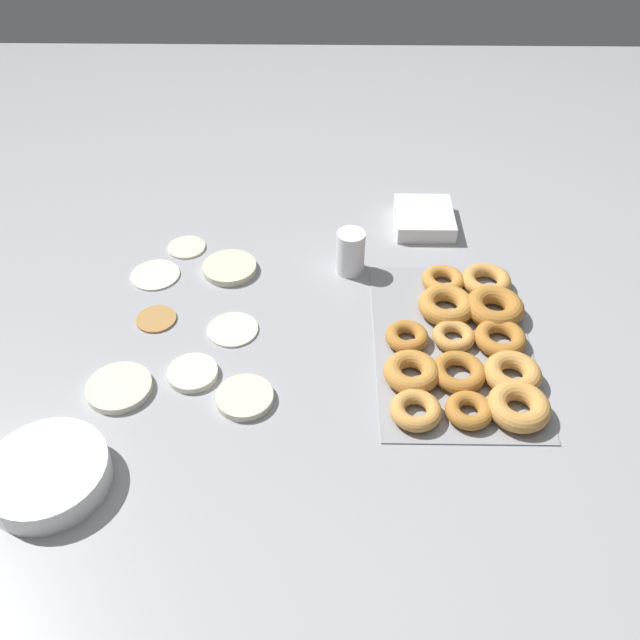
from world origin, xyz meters
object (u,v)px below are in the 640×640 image
(pancake_4, at_px, (242,398))
(paper_cup, at_px, (350,252))
(container_stack, at_px, (424,218))
(pancake_5, at_px, (119,388))
(donut_tray, at_px, (466,343))
(pancake_1, at_px, (230,268))
(pancake_3, at_px, (233,329))
(pancake_2, at_px, (193,373))
(pancake_0, at_px, (156,318))
(batter_bowl, at_px, (48,474))
(pancake_7, at_px, (186,247))
(pancake_6, at_px, (155,274))

(pancake_4, distance_m, paper_cup, 0.43)
(container_stack, relative_size, paper_cup, 1.57)
(pancake_5, relative_size, donut_tray, 0.25)
(pancake_1, height_order, pancake_3, pancake_1)
(pancake_1, relative_size, pancake_2, 1.25)
(pancake_0, xyz_separation_m, pancake_1, (0.16, -0.13, 0.00))
(pancake_1, bearing_deg, container_stack, -67.59)
(pancake_4, relative_size, batter_bowl, 0.53)
(pancake_7, height_order, batter_bowl, batter_bowl)
(pancake_3, xyz_separation_m, container_stack, (0.37, -0.41, 0.01))
(pancake_3, height_order, donut_tray, donut_tray)
(donut_tray, relative_size, paper_cup, 4.86)
(donut_tray, bearing_deg, batter_bowl, 113.83)
(pancake_2, relative_size, paper_cup, 0.95)
(pancake_4, bearing_deg, paper_cup, -27.67)
(pancake_1, distance_m, donut_tray, 0.53)
(pancake_5, bearing_deg, pancake_1, -24.47)
(pancake_2, xyz_separation_m, pancake_7, (0.39, 0.07, -0.00))
(pancake_5, distance_m, container_stack, 0.80)
(pancake_4, relative_size, pancake_7, 1.20)
(batter_bowl, xyz_separation_m, paper_cup, (0.55, -0.48, 0.03))
(pancake_2, height_order, pancake_3, pancake_2)
(donut_tray, bearing_deg, pancake_4, 107.88)
(pancake_4, bearing_deg, pancake_6, 32.60)
(pancake_6, relative_size, paper_cup, 1.08)
(pancake_7, height_order, paper_cup, paper_cup)
(pancake_0, height_order, donut_tray, donut_tray)
(pancake_1, height_order, container_stack, container_stack)
(pancake_5, xyz_separation_m, batter_bowl, (-0.20, 0.06, 0.02))
(pancake_7, bearing_deg, pancake_6, 152.66)
(pancake_6, xyz_separation_m, batter_bowl, (-0.53, 0.06, 0.02))
(pancake_4, xyz_separation_m, pancake_5, (0.02, 0.22, -0.00))
(pancake_2, relative_size, donut_tray, 0.20)
(pancake_0, relative_size, donut_tray, 0.17)
(pancake_3, relative_size, paper_cup, 1.02)
(pancake_5, height_order, batter_bowl, batter_bowl)
(batter_bowl, height_order, container_stack, batter_bowl)
(pancake_3, height_order, container_stack, container_stack)
(pancake_1, relative_size, batter_bowl, 0.60)
(pancake_2, bearing_deg, paper_cup, -42.85)
(pancake_4, distance_m, donut_tray, 0.43)
(pancake_2, distance_m, paper_cup, 0.44)
(donut_tray, bearing_deg, container_stack, 5.26)
(pancake_4, bearing_deg, donut_tray, -72.12)
(pancake_1, distance_m, container_stack, 0.48)
(pancake_7, bearing_deg, pancake_5, 173.17)
(donut_tray, xyz_separation_m, paper_cup, (0.24, 0.22, 0.03))
(pancake_4, height_order, donut_tray, donut_tray)
(pancake_2, height_order, paper_cup, paper_cup)
(paper_cup, bearing_deg, pancake_2, 137.15)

